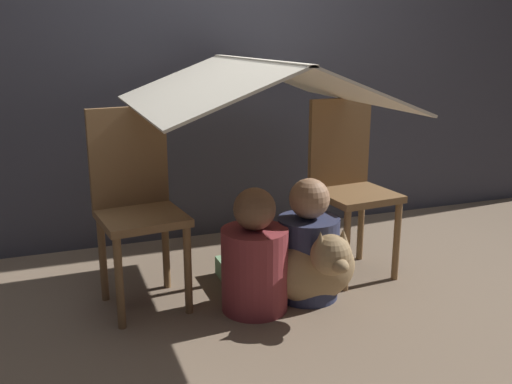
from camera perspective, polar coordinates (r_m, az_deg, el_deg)
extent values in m
plane|color=#7A6651|center=(2.82, 1.01, -10.76)|extent=(8.80, 8.80, 0.00)
cube|color=#3D3D47|center=(3.53, -5.28, 15.41)|extent=(7.00, 0.05, 2.50)
cylinder|color=brown|center=(2.56, -13.50, -8.88)|extent=(0.04, 0.04, 0.42)
cylinder|color=brown|center=(2.64, -6.82, -7.77)|extent=(0.04, 0.04, 0.42)
cylinder|color=brown|center=(2.84, -15.07, -6.49)|extent=(0.04, 0.04, 0.42)
cylinder|color=brown|center=(2.91, -9.01, -5.57)|extent=(0.04, 0.04, 0.42)
cube|color=brown|center=(2.65, -11.35, -2.55)|extent=(0.41, 0.41, 0.04)
cube|color=brown|center=(2.75, -12.62, 3.45)|extent=(0.37, 0.08, 0.47)
cylinder|color=brown|center=(2.88, 9.01, -5.83)|extent=(0.04, 0.04, 0.42)
cylinder|color=brown|center=(3.06, 13.88, -4.81)|extent=(0.04, 0.04, 0.42)
cylinder|color=brown|center=(3.13, 5.75, -4.00)|extent=(0.04, 0.04, 0.42)
cylinder|color=brown|center=(3.29, 10.44, -3.17)|extent=(0.04, 0.04, 0.42)
cube|color=brown|center=(3.02, 9.97, -0.31)|extent=(0.40, 0.40, 0.04)
cube|color=brown|center=(3.10, 8.36, 4.96)|extent=(0.37, 0.06, 0.47)
cube|color=silver|center=(2.59, -5.88, 10.61)|extent=(0.56, 1.21, 0.22)
cube|color=silver|center=(2.78, 5.48, 10.94)|extent=(0.56, 1.21, 0.22)
cube|color=silver|center=(2.67, 0.00, 13.07)|extent=(0.04, 1.21, 0.01)
cylinder|color=maroon|center=(2.66, -0.14, -7.76)|extent=(0.31, 0.31, 0.39)
sphere|color=brown|center=(2.56, -0.15, -1.70)|extent=(0.19, 0.19, 0.19)
cylinder|color=#2D3351|center=(2.80, 5.21, -6.55)|extent=(0.30, 0.30, 0.40)
sphere|color=#9E7556|center=(2.70, 5.36, -0.66)|extent=(0.19, 0.19, 0.19)
ellipsoid|color=#9E7F56|center=(2.76, 5.88, -7.76)|extent=(0.42, 0.20, 0.33)
sphere|color=#9E7F56|center=(2.57, 7.52, -6.26)|extent=(0.19, 0.19, 0.19)
ellipsoid|color=#9E7F56|center=(2.51, 8.40, -7.31)|extent=(0.07, 0.09, 0.07)
cone|color=#9E7F56|center=(2.52, 6.45, -4.86)|extent=(0.07, 0.07, 0.08)
cone|color=#9E7F56|center=(2.57, 8.69, -4.53)|extent=(0.07, 0.07, 0.08)
cube|color=#7FB27F|center=(3.02, 0.97, -7.94)|extent=(0.45, 0.36, 0.10)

